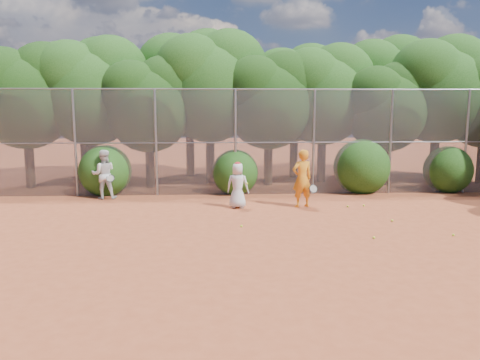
{
  "coord_description": "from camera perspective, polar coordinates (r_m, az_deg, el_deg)",
  "views": [
    {
      "loc": [
        -1.71,
        -11.74,
        3.3
      ],
      "look_at": [
        -1.0,
        2.5,
        1.1
      ],
      "focal_mm": 35.0,
      "sensor_mm": 36.0,
      "label": 1
    }
  ],
  "objects": [
    {
      "name": "player_white",
      "position": [
        17.77,
        -16.27,
        0.66
      ],
      "size": [
        0.96,
        0.79,
        1.8
      ],
      "rotation": [
        0.0,
        0.0,
        3.27
      ],
      "color": "silver",
      "rests_on": "ground"
    },
    {
      "name": "tree_2",
      "position": [
        19.77,
        -10.97,
        9.44
      ],
      "size": [
        3.99,
        3.47,
        5.47
      ],
      "color": "black",
      "rests_on": "ground"
    },
    {
      "name": "tree_5",
      "position": [
        21.33,
        10.24,
        10.65
      ],
      "size": [
        4.51,
        3.92,
        6.17
      ],
      "color": "black",
      "rests_on": "ground"
    },
    {
      "name": "bush_0",
      "position": [
        18.68,
        -16.11,
        1.36
      ],
      "size": [
        2.0,
        2.0,
        2.0
      ],
      "primitive_type": "sphere",
      "color": "#194110",
      "rests_on": "ground"
    },
    {
      "name": "tree_11",
      "position": [
        22.71,
        6.82,
        10.89
      ],
      "size": [
        4.64,
        4.03,
        6.35
      ],
      "color": "black",
      "rests_on": "ground"
    },
    {
      "name": "ground",
      "position": [
        12.31,
        5.27,
        -6.81
      ],
      "size": [
        80.0,
        80.0,
        0.0
      ],
      "primitive_type": "plane",
      "color": "#984022",
      "rests_on": "ground"
    },
    {
      "name": "tree_10",
      "position": [
        22.86,
        -6.05,
        12.06
      ],
      "size": [
        5.15,
        4.48,
        7.06
      ],
      "color": "black",
      "rests_on": "ground"
    },
    {
      "name": "tree_9",
      "position": [
        23.45,
        -18.6,
        10.86
      ],
      "size": [
        4.83,
        4.2,
        6.62
      ],
      "color": "black",
      "rests_on": "ground"
    },
    {
      "name": "tree_3",
      "position": [
        20.61,
        -3.56,
        11.81
      ],
      "size": [
        4.89,
        4.26,
        6.7
      ],
      "color": "black",
      "rests_on": "ground"
    },
    {
      "name": "tree_12",
      "position": [
        24.46,
        17.26,
        11.23
      ],
      "size": [
        5.02,
        4.37,
        6.88
      ],
      "color": "black",
      "rests_on": "ground"
    },
    {
      "name": "ball_4",
      "position": [
        13.13,
        0.17,
        -5.63
      ],
      "size": [
        0.07,
        0.07,
        0.07
      ],
      "primitive_type": "sphere",
      "color": "#D4F02B",
      "rests_on": "ground"
    },
    {
      "name": "tree_6",
      "position": [
        21.06,
        17.52,
        8.83
      ],
      "size": [
        3.86,
        3.36,
        5.29
      ],
      "color": "black",
      "rests_on": "ground"
    },
    {
      "name": "tree_7",
      "position": [
        22.62,
        23.15,
        10.56
      ],
      "size": [
        4.77,
        4.14,
        6.53
      ],
      "color": "black",
      "rests_on": "ground"
    },
    {
      "name": "bush_3",
      "position": [
        20.39,
        24.03,
        1.39
      ],
      "size": [
        1.9,
        1.9,
        1.9
      ],
      "primitive_type": "sphere",
      "color": "#194110",
      "rests_on": "ground"
    },
    {
      "name": "fence_back",
      "position": [
        17.85,
        2.27,
        4.76
      ],
      "size": [
        20.05,
        0.09,
        4.03
      ],
      "color": "gray",
      "rests_on": "ground"
    },
    {
      "name": "tree_0",
      "position": [
        21.25,
        -24.58,
        9.7
      ],
      "size": [
        4.38,
        3.81,
        6.0
      ],
      "color": "black",
      "rests_on": "ground"
    },
    {
      "name": "ball_5",
      "position": [
        16.39,
        14.86,
        -3.02
      ],
      "size": [
        0.07,
        0.07,
        0.07
      ],
      "primitive_type": "sphere",
      "color": "#D4F02B",
      "rests_on": "ground"
    },
    {
      "name": "player_yellow",
      "position": [
        15.77,
        7.58,
        0.19
      ],
      "size": [
        0.92,
        0.65,
        1.94
      ],
      "rotation": [
        0.0,
        0.0,
        3.43
      ],
      "color": "orange",
      "rests_on": "ground"
    },
    {
      "name": "ball_3",
      "position": [
        13.43,
        24.56,
        -6.12
      ],
      "size": [
        0.07,
        0.07,
        0.07
      ],
      "primitive_type": "sphere",
      "color": "#D4F02B",
      "rests_on": "ground"
    },
    {
      "name": "bush_1",
      "position": [
        18.21,
        -0.6,
        1.2
      ],
      "size": [
        1.8,
        1.8,
        1.8
      ],
      "primitive_type": "sphere",
      "color": "#194110",
      "rests_on": "ground"
    },
    {
      "name": "player_teen",
      "position": [
        15.51,
        -0.28,
        -0.63
      ],
      "size": [
        0.83,
        0.64,
        1.54
      ],
      "rotation": [
        0.0,
        0.0,
        2.91
      ],
      "color": "silver",
      "rests_on": "ground"
    },
    {
      "name": "tree_1",
      "position": [
        20.96,
        -17.62,
        10.73
      ],
      "size": [
        4.64,
        4.03,
        6.35
      ],
      "color": "black",
      "rests_on": "ground"
    },
    {
      "name": "ball_0",
      "position": [
        14.46,
        18.06,
        -4.72
      ],
      "size": [
        0.07,
        0.07,
        0.07
      ],
      "primitive_type": "sphere",
      "color": "#D4F02B",
      "rests_on": "ground"
    },
    {
      "name": "bush_2",
      "position": [
        19.05,
        14.62,
        1.86
      ],
      "size": [
        2.2,
        2.2,
        2.2
      ],
      "primitive_type": "sphere",
      "color": "#194110",
      "rests_on": "ground"
    },
    {
      "name": "tree_4",
      "position": [
        20.11,
        3.67,
        10.06
      ],
      "size": [
        4.19,
        3.64,
        5.73
      ],
      "color": "black",
      "rests_on": "ground"
    },
    {
      "name": "ball_2",
      "position": [
        12.46,
        16.01,
        -6.77
      ],
      "size": [
        0.07,
        0.07,
        0.07
      ],
      "primitive_type": "sphere",
      "color": "#D4F02B",
      "rests_on": "ground"
    },
    {
      "name": "ball_1",
      "position": [
        16.11,
        13.0,
        -3.16
      ],
      "size": [
        0.07,
        0.07,
        0.07
      ],
      "primitive_type": "sphere",
      "color": "#D4F02B",
      "rests_on": "ground"
    }
  ]
}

